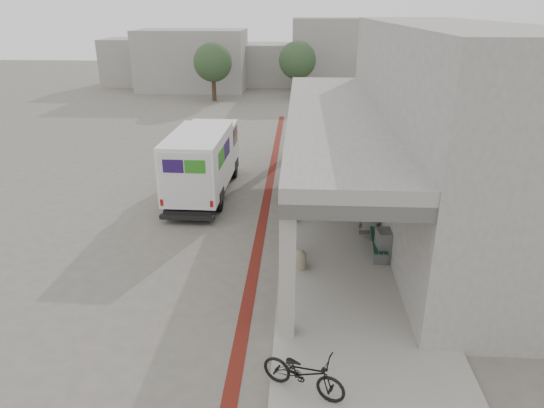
# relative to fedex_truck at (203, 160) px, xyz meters

# --- Properties ---
(ground) EXTENTS (120.00, 120.00, 0.00)m
(ground) POSITION_rel_fedex_truck_xyz_m (1.70, -6.01, -1.53)
(ground) COLOR #615B53
(ground) RESTS_ON ground
(bike_lane_stripe) EXTENTS (0.35, 40.00, 0.01)m
(bike_lane_stripe) POSITION_rel_fedex_truck_xyz_m (2.70, -4.01, -1.52)
(bike_lane_stripe) COLOR #5F1A13
(bike_lane_stripe) RESTS_ON ground
(sidewalk) EXTENTS (4.40, 28.00, 0.12)m
(sidewalk) POSITION_rel_fedex_truck_xyz_m (5.70, -6.01, -1.47)
(sidewalk) COLOR gray
(sidewalk) RESTS_ON ground
(transit_building) EXTENTS (7.60, 17.00, 7.00)m
(transit_building) POSITION_rel_fedex_truck_xyz_m (8.53, -1.51, 1.87)
(transit_building) COLOR gray
(transit_building) RESTS_ON ground
(distant_backdrop) EXTENTS (28.00, 10.00, 6.50)m
(distant_backdrop) POSITION_rel_fedex_truck_xyz_m (-1.15, 29.87, 1.18)
(distant_backdrop) COLOR gray
(distant_backdrop) RESTS_ON ground
(tree_left) EXTENTS (3.20, 3.20, 4.80)m
(tree_left) POSITION_rel_fedex_truck_xyz_m (-3.30, 21.99, 1.66)
(tree_left) COLOR #38281C
(tree_left) RESTS_ON ground
(tree_mid) EXTENTS (3.20, 3.20, 4.80)m
(tree_mid) POSITION_rel_fedex_truck_xyz_m (3.70, 23.99, 1.66)
(tree_mid) COLOR #38281C
(tree_mid) RESTS_ON ground
(tree_right) EXTENTS (3.20, 3.20, 4.80)m
(tree_right) POSITION_rel_fedex_truck_xyz_m (11.70, 22.99, 1.66)
(tree_right) COLOR #38281C
(tree_right) RESTS_ON ground
(fedex_truck) EXTENTS (2.23, 6.76, 2.87)m
(fedex_truck) POSITION_rel_fedex_truck_xyz_m (0.00, 0.00, 0.00)
(fedex_truck) COLOR black
(fedex_truck) RESTS_ON ground
(bench) EXTENTS (0.55, 1.99, 0.46)m
(bench) POSITION_rel_fedex_truck_xyz_m (6.63, -5.19, -1.08)
(bench) COLOR slate
(bench) RESTS_ON sidewalk
(bollard_near) EXTENTS (0.41, 0.41, 0.62)m
(bollard_near) POSITION_rel_fedex_truck_xyz_m (4.09, -6.36, -1.10)
(bollard_near) COLOR gray
(bollard_near) RESTS_ON sidewalk
(bollard_far) EXTENTS (0.39, 0.39, 0.58)m
(bollard_far) POSITION_rel_fedex_truck_xyz_m (3.81, -2.88, -1.11)
(bollard_far) COLOR gray
(bollard_far) RESTS_ON sidewalk
(utility_cabinet) EXTENTS (0.51, 0.65, 1.02)m
(utility_cabinet) POSITION_rel_fedex_truck_xyz_m (6.70, -5.71, -0.90)
(utility_cabinet) COLOR slate
(utility_cabinet) RESTS_ON sidewalk
(bicycle_black) EXTENTS (1.92, 1.33, 0.96)m
(bicycle_black) POSITION_rel_fedex_truck_xyz_m (4.20, -11.45, -0.93)
(bicycle_black) COLOR black
(bicycle_black) RESTS_ON sidewalk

